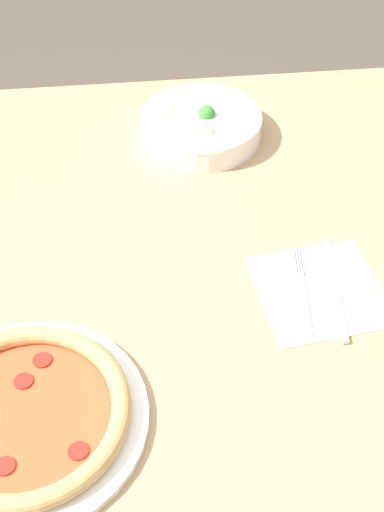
# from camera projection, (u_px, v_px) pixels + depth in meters

# --- Properties ---
(ground_plane) EXTENTS (8.00, 8.00, 0.00)m
(ground_plane) POSITION_uv_depth(u_px,v_px,m) (149.00, 472.00, 1.66)
(ground_plane) COLOR #4C4238
(dining_table) EXTENTS (1.22, 1.02, 0.73)m
(dining_table) POSITION_uv_depth(u_px,v_px,m) (133.00, 292.00, 1.21)
(dining_table) COLOR tan
(dining_table) RESTS_ON ground_plane
(pizza) EXTENTS (0.32, 0.32, 0.04)m
(pizza) POSITION_uv_depth(u_px,v_px,m) (25.00, 415.00, 0.92)
(pizza) COLOR white
(pizza) RESTS_ON dining_table
(bowl) EXTENTS (0.23, 0.23, 0.07)m
(bowl) POSITION_uv_depth(u_px,v_px,m) (201.00, 124.00, 1.35)
(bowl) COLOR white
(bowl) RESTS_ON dining_table
(napkin) EXTENTS (0.21, 0.21, 0.00)m
(napkin) POSITION_uv_depth(u_px,v_px,m) (321.00, 291.00, 1.09)
(napkin) COLOR white
(napkin) RESTS_ON dining_table
(fork) EXTENTS (0.03, 0.18, 0.00)m
(fork) POSITION_uv_depth(u_px,v_px,m) (303.00, 291.00, 1.08)
(fork) COLOR silver
(fork) RESTS_ON napkin
(knife) EXTENTS (0.03, 0.21, 0.01)m
(knife) POSITION_uv_depth(u_px,v_px,m) (337.00, 292.00, 1.08)
(knife) COLOR silver
(knife) RESTS_ON napkin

